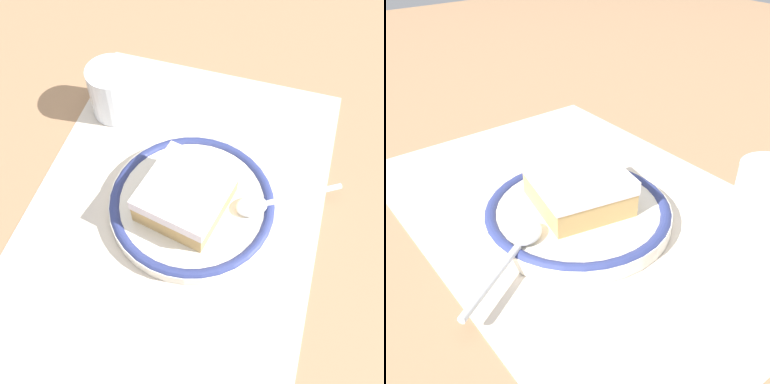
{
  "view_description": "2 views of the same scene",
  "coord_description": "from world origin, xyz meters",
  "views": [
    {
      "loc": [
        -0.26,
        -0.1,
        0.48
      ],
      "look_at": [
        0.01,
        -0.02,
        0.04
      ],
      "focal_mm": 43.18,
      "sensor_mm": 36.0,
      "label": 1
    },
    {
      "loc": [
        0.32,
        -0.26,
        0.29
      ],
      "look_at": [
        0.01,
        -0.02,
        0.04
      ],
      "focal_mm": 42.62,
      "sensor_mm": 36.0,
      "label": 2
    }
  ],
  "objects": [
    {
      "name": "placemat",
      "position": [
        0.0,
        0.0,
        0.0
      ],
      "size": [
        0.49,
        0.34,
        0.0
      ],
      "primitive_type": "cube",
      "color": "beige",
      "rests_on": "ground_plane"
    },
    {
      "name": "ground_plane",
      "position": [
        0.0,
        0.0,
        0.0
      ],
      "size": [
        2.4,
        2.4,
        0.0
      ],
      "primitive_type": "plane",
      "color": "#9E7551"
    },
    {
      "name": "cake_slice",
      "position": [
        0.01,
        -0.01,
        0.04
      ],
      "size": [
        0.11,
        0.11,
        0.04
      ],
      "color": "tan",
      "rests_on": "plate"
    },
    {
      "name": "cup",
      "position": [
        0.14,
        0.12,
        0.03
      ],
      "size": [
        0.07,
        0.07,
        0.07
      ],
      "color": "silver",
      "rests_on": "placemat"
    },
    {
      "name": "spoon",
      "position": [
        0.03,
        -0.1,
        0.02
      ],
      "size": [
        0.08,
        0.12,
        0.01
      ],
      "color": "silver",
      "rests_on": "plate"
    },
    {
      "name": "plate",
      "position": [
        0.01,
        -0.02,
        0.01
      ],
      "size": [
        0.2,
        0.2,
        0.02
      ],
      "color": "silver",
      "rests_on": "placemat"
    }
  ]
}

